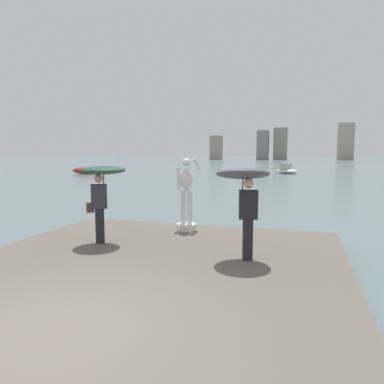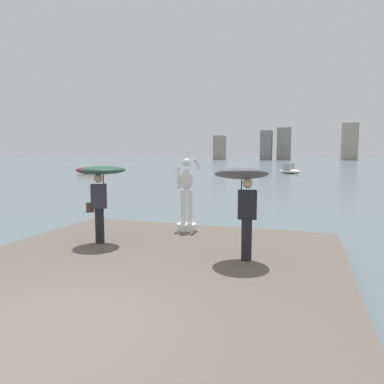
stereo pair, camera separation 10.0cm
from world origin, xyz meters
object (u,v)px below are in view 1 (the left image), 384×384
statue_white_figure (187,199)px  onlooker_right (244,187)px  onlooker_left (102,182)px  boat_far (87,171)px  boat_near (287,170)px

statue_white_figure → onlooker_right: bearing=-49.8°
onlooker_left → boat_far: 38.19m
onlooker_right → onlooker_left: bearing=173.8°
onlooker_left → boat_far: size_ratio=0.48×
onlooker_left → boat_near: size_ratio=0.56×
onlooker_right → boat_far: size_ratio=0.50×
statue_white_figure → onlooker_right: statue_white_figure is taller
onlooker_left → onlooker_right: onlooker_right is taller
statue_white_figure → boat_far: (-22.85, 29.62, -0.87)m
onlooker_right → boat_near: (-0.76, 40.41, -1.48)m
onlooker_left → onlooker_right: bearing=-6.2°
statue_white_figure → boat_near: 38.02m
boat_near → onlooker_right: bearing=-88.9°
onlooker_left → boat_near: 40.15m
statue_white_figure → onlooker_right: 3.23m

